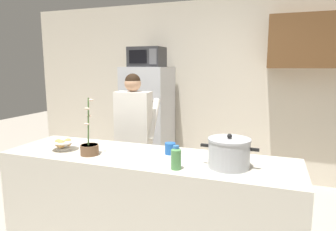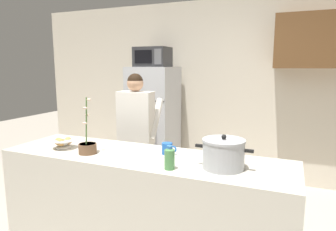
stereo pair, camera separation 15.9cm
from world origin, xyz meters
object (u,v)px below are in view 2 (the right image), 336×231
person_near_pot (136,126)px  coffee_mug (167,149)px  bread_bowl (63,143)px  potted_orchid (88,146)px  cooking_pot (223,154)px  refrigerator (154,122)px  microwave (153,57)px  bottle_near_edge (170,158)px

person_near_pot → coffee_mug: size_ratio=11.99×
bread_bowl → potted_orchid: bearing=-8.7°
cooking_pot → coffee_mug: bearing=161.7°
cooking_pot → bread_bowl: size_ratio=1.85×
refrigerator → person_near_pot: refrigerator is taller
microwave → bread_bowl: bearing=-89.3°
person_near_pot → coffee_mug: (0.70, -0.73, -0.00)m
bread_bowl → bottle_near_edge: bottle_near_edge is taller
microwave → bread_bowl: microwave is taller
microwave → person_near_pot: microwave is taller
bottle_near_edge → coffee_mug: bearing=115.2°
bread_bowl → bottle_near_edge: 1.10m
person_near_pot → bread_bowl: bearing=-104.1°
refrigerator → potted_orchid: (0.33, -1.98, 0.17)m
bread_bowl → bottle_near_edge: size_ratio=1.30×
cooking_pot → bottle_near_edge: cooking_pot is taller
person_near_pot → cooking_pot: 1.50m
cooking_pot → coffee_mug: 0.54m
refrigerator → bottle_near_edge: bearing=-61.8°
microwave → cooking_pot: 2.50m
bread_bowl → cooking_pot: bearing=1.2°
cooking_pot → bottle_near_edge: bearing=-154.1°
refrigerator → microwave: bearing=-89.9°
refrigerator → cooking_pot: size_ratio=3.92×
refrigerator → bottle_near_edge: size_ratio=9.46×
coffee_mug → microwave: bearing=119.1°
microwave → cooking_pot: size_ratio=1.15×
refrigerator → coffee_mug: refrigerator is taller
person_near_pot → cooking_pot: (1.20, -0.90, 0.06)m
coffee_mug → bottle_near_edge: (0.16, -0.34, 0.04)m
bottle_near_edge → potted_orchid: bearing=173.4°
bread_bowl → potted_orchid: size_ratio=0.48×
refrigerator → coffee_mug: 1.99m
microwave → bread_bowl: size_ratio=2.12×
refrigerator → bread_bowl: bearing=-89.3°
refrigerator → person_near_pot: (0.26, -1.01, 0.15)m
person_near_pot → potted_orchid: bearing=-85.9°
cooking_pot → bread_bowl: 1.44m
refrigerator → person_near_pot: size_ratio=1.04×
person_near_pot → cooking_pot: person_near_pot is taller
coffee_mug → bread_bowl: size_ratio=0.58×
coffee_mug → bread_bowl: 0.95m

